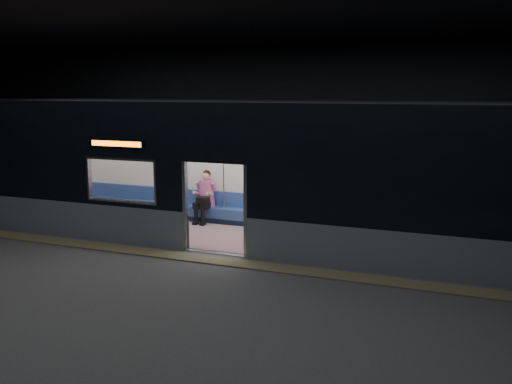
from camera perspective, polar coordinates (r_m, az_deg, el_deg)
The scene contains 7 objects.
station_floor at distance 11.34m, azimuth -6.53°, elevation -7.96°, with size 24.00×14.00×0.01m, color #47494C.
station_envelope at distance 10.75m, azimuth -6.96°, elevation 10.90°, with size 24.00×14.00×5.00m.
tactile_strip at distance 11.80m, azimuth -5.30°, elevation -7.08°, with size 22.80×0.50×0.03m, color #8C7F59.
metro_car at distance 13.17m, azimuth -1.63°, elevation 3.01°, with size 18.00×3.04×3.35m.
passenger at distance 14.84m, azimuth -5.35°, elevation -0.17°, with size 0.42×0.72×1.42m.
handbag at distance 14.64m, azimuth -5.62°, elevation -0.83°, with size 0.30×0.26×0.15m, color black.
transit_map at distance 13.55m, azimuth 18.89°, elevation 0.99°, with size 0.95×0.03×0.61m, color white.
Camera 1 is at (4.99, -9.52, 3.63)m, focal length 38.00 mm.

